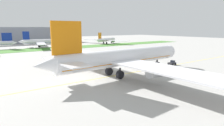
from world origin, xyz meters
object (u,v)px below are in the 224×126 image
object	(u,v)px
parked_airliner_far_right	(106,40)
service_truck_fuel_bowser	(58,57)
pushback_tug	(172,63)
service_truck_baggage_loader	(147,53)
parked_airliner_far_centre	(41,42)
airliner_foreground	(121,58)
ground_crew_wingwalker_port	(156,72)

from	to	relation	value
parked_airliner_far_right	service_truck_fuel_bowser	bearing A→B (deg)	-136.85
pushback_tug	service_truck_baggage_loader	xyz separation A→B (m)	(11.87, 27.22, 0.66)
parked_airliner_far_centre	parked_airliner_far_right	world-z (taller)	parked_airliner_far_centre
service_truck_fuel_bowser	airliner_foreground	bearing A→B (deg)	-80.86
pushback_tug	parked_airliner_far_right	size ratio (longest dim) A/B	0.10
airliner_foreground	ground_crew_wingwalker_port	xyz separation A→B (m)	(10.99, -6.97, -5.42)
ground_crew_wingwalker_port	service_truck_fuel_bowser	size ratio (longest dim) A/B	0.28
airliner_foreground	service_truck_baggage_loader	distance (m)	52.37
service_truck_baggage_loader	parked_airliner_far_right	xyz separation A→B (m)	(31.49, 92.97, 2.53)
service_truck_baggage_loader	parked_airliner_far_centre	world-z (taller)	parked_airliner_far_centre
service_truck_fuel_bowser	parked_airliner_far_right	bearing A→B (deg)	43.15
airliner_foreground	parked_airliner_far_right	size ratio (longest dim) A/B	1.83
pushback_tug	service_truck_fuel_bowser	world-z (taller)	service_truck_fuel_bowser
airliner_foreground	ground_crew_wingwalker_port	distance (m)	14.10
service_truck_baggage_loader	parked_airliner_far_centre	distance (m)	102.55
pushback_tug	parked_airliner_far_centre	bearing A→B (deg)	101.69
ground_crew_wingwalker_port	parked_airliner_far_centre	xyz separation A→B (m)	(-4.78, 131.27, 3.71)
pushback_tug	service_truck_baggage_loader	distance (m)	29.71
pushback_tug	parked_airliner_far_centre	size ratio (longest dim) A/B	0.09
service_truck_fuel_bowser	parked_airliner_far_centre	bearing A→B (deg)	80.43
airliner_foreground	ground_crew_wingwalker_port	size ratio (longest dim) A/B	56.56
service_truck_baggage_loader	ground_crew_wingwalker_port	bearing A→B (deg)	-132.22
parked_airliner_far_right	pushback_tug	bearing A→B (deg)	-109.83
ground_crew_wingwalker_port	service_truck_baggage_loader	size ratio (longest dim) A/B	0.30
ground_crew_wingwalker_port	parked_airliner_far_right	world-z (taller)	parked_airliner_far_right
parked_airliner_far_centre	service_truck_baggage_loader	bearing A→B (deg)	-68.69
ground_crew_wingwalker_port	airliner_foreground	bearing A→B (deg)	147.62
parked_airliner_far_right	parked_airliner_far_centre	bearing A→B (deg)	177.90
parked_airliner_far_centre	parked_airliner_far_right	size ratio (longest dim) A/B	1.09
airliner_foreground	parked_airliner_far_right	bearing A→B (deg)	58.39
airliner_foreground	pushback_tug	bearing A→B (deg)	2.88
service_truck_fuel_bowser	parked_airliner_far_centre	world-z (taller)	parked_airliner_far_centre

